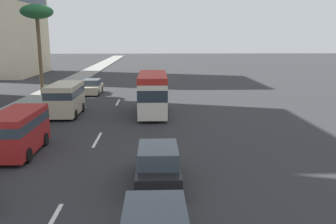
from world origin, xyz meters
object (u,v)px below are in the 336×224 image
at_px(car_sixth, 158,166).
at_px(palm_tree, 37,15).
at_px(minibus_fifth, 153,92).
at_px(car_fourth, 92,87).
at_px(van_lead, 18,130).
at_px(van_second, 65,97).

relative_size(car_sixth, palm_tree, 0.47).
relative_size(minibus_fifth, car_sixth, 1.59).
height_order(car_fourth, palm_tree, palm_tree).
height_order(car_sixth, palm_tree, palm_tree).
height_order(van_lead, palm_tree, palm_tree).
distance_m(van_lead, palm_tree, 20.69).
bearing_deg(car_sixth, van_lead, 59.33).
bearing_deg(minibus_fifth, car_fourth, 31.67).
distance_m(van_second, palm_tree, 12.61).
xyz_separation_m(van_lead, car_sixth, (-4.29, -7.24, -0.51)).
height_order(minibus_fifth, car_sixth, minibus_fifth).
xyz_separation_m(van_second, car_sixth, (-13.73, -7.04, -0.63)).
relative_size(car_fourth, minibus_fifth, 0.62).
height_order(van_second, car_fourth, van_second).
relative_size(van_second, minibus_fifth, 0.70).
height_order(van_second, palm_tree, palm_tree).
xyz_separation_m(van_lead, palm_tree, (18.98, 4.49, 6.89)).
bearing_deg(minibus_fifth, van_lead, 143.97).
bearing_deg(van_lead, minibus_fifth, 143.97).
bearing_deg(van_second, palm_tree, -153.86).
bearing_deg(van_lead, car_fourth, 178.91).
xyz_separation_m(van_lead, van_second, (9.43, -0.19, 0.12)).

